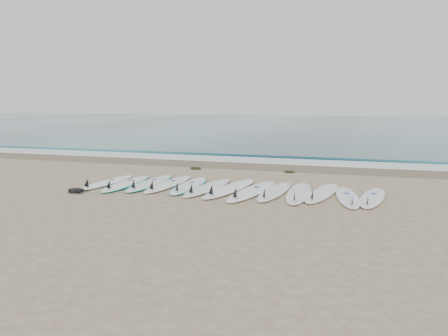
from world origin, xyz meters
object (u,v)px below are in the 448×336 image
(surfboard_0, at_px, (106,182))
(leash_coil, at_px, (76,191))
(surfboard_6, at_px, (229,188))
(surfboard_12, at_px, (372,197))

(surfboard_0, xyz_separation_m, leash_coil, (-0.10, -1.16, -0.00))
(surfboard_6, bearing_deg, surfboard_0, -168.87)
(surfboard_0, bearing_deg, surfboard_6, 4.94)
(surfboard_0, distance_m, surfboard_12, 6.76)
(surfboard_12, height_order, leash_coil, surfboard_12)
(surfboard_6, relative_size, surfboard_12, 1.15)
(surfboard_6, bearing_deg, surfboard_12, 9.10)
(surfboard_0, height_order, surfboard_12, surfboard_12)
(surfboard_12, distance_m, leash_coil, 6.98)
(surfboard_0, bearing_deg, leash_coil, -92.25)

